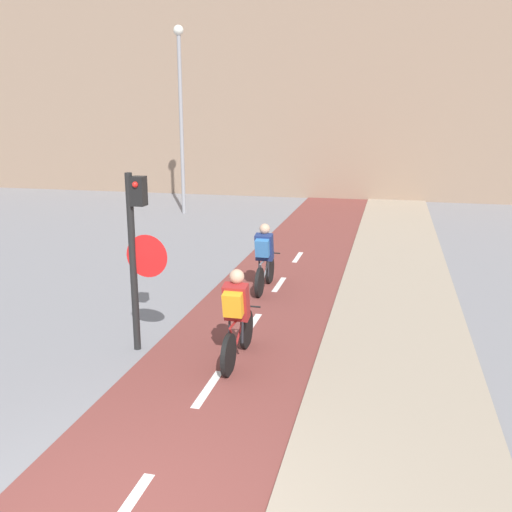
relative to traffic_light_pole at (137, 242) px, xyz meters
name	(u,v)px	position (x,y,z in m)	size (l,w,h in m)	color
building_row_background	(347,86)	(1.45, 19.73, 3.13)	(60.00, 5.20, 9.75)	#89705B
traffic_light_pole	(137,242)	(0.00, 0.00, 0.00)	(0.67, 0.25, 2.81)	black
street_lamp_far	(181,101)	(-3.85, 12.23, 2.33)	(0.36, 0.36, 6.66)	gray
cyclist_near	(237,318)	(1.59, -0.11, -1.05)	(0.46, 1.65, 1.46)	black
cyclist_far	(264,259)	(1.21, 3.48, -1.05)	(0.46, 1.63, 1.45)	black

